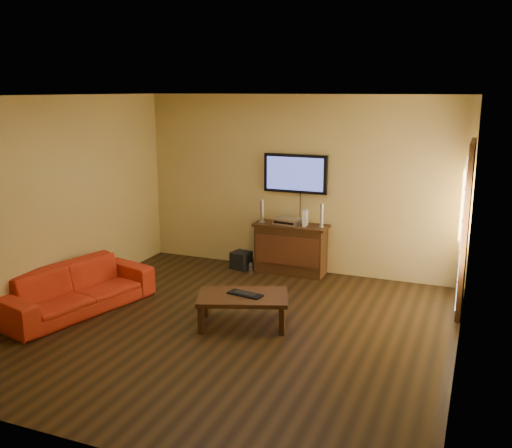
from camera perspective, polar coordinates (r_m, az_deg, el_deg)
The scene contains 14 objects.
ground_plane at distance 6.87m, azimuth -2.36°, elevation -10.42°, with size 5.00×5.00×0.00m, color black.
room_walls at distance 6.95m, azimuth -0.38°, elevation 4.39°, with size 5.00×5.00×5.00m.
french_door at distance 7.62m, azimuth 20.22°, elevation -0.52°, with size 0.07×1.02×2.22m.
media_console at distance 8.76m, azimuth 3.48°, elevation -2.47°, with size 1.13×0.43×0.77m.
television at distance 8.69m, azimuth 3.96°, elevation 5.06°, with size 0.99×0.08×0.59m.
coffee_table at distance 6.83m, azimuth -1.32°, elevation -7.51°, with size 1.21×0.96×0.39m.
sofa at distance 7.62m, azimuth -17.57°, elevation -5.50°, with size 1.99×0.58×0.78m, color red.
speaker_left at distance 8.76m, azimuth 0.61°, elevation 1.21°, with size 0.10×0.10×0.35m.
speaker_right at distance 8.51m, azimuth 6.57°, elevation 0.76°, with size 0.10×0.10×0.35m.
av_receiver at distance 8.68m, azimuth 3.16°, elevation 0.28°, with size 0.38×0.27×0.09m, color silver.
game_console at distance 8.56m, azimuth 4.97°, elevation 0.60°, with size 0.05×0.18×0.24m, color white.
subwoofer at distance 9.03m, azimuth -1.48°, elevation -3.63°, with size 0.27×0.27×0.27m, color black.
bottle at distance 8.79m, azimuth -0.55°, elevation -4.44°, with size 0.06×0.06×0.18m.
keyboard at distance 6.81m, azimuth -1.07°, elevation -7.02°, with size 0.45×0.23×0.03m.
Camera 1 is at (2.61, -5.73, 2.76)m, focal length 40.00 mm.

